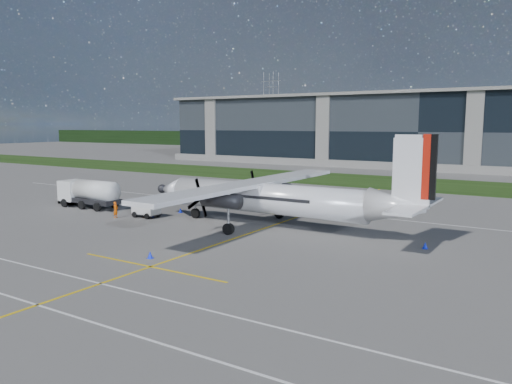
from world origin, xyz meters
TOP-DOWN VIEW (x-y plane):
  - ground at (0.00, 40.00)m, footprint 400.00×400.00m
  - grass_strip at (0.00, 48.00)m, footprint 400.00×18.00m
  - terminal_building at (0.00, 80.00)m, footprint 120.00×20.00m
  - tree_line at (0.00, 140.00)m, footprint 400.00×6.00m
  - pylon_west at (-80.00, 150.00)m, footprint 9.00×4.60m
  - yellow_taxiway_centerline at (3.00, 10.00)m, footprint 0.20×70.00m
  - white_lane_line at (0.00, -14.00)m, footprint 90.00×0.15m
  - turboprop_aircraft at (3.76, 8.52)m, footprint 26.66×27.65m
  - fuel_tanker_truck at (-19.23, 7.12)m, footprint 8.10×2.63m
  - baggage_tug at (-9.53, 6.39)m, footprint 2.76×1.66m
  - ground_crew_person at (-11.73, 4.51)m, footprint 0.64×0.81m
  - safety_cone_stbdwing at (1.40, 22.23)m, footprint 0.36×0.36m
  - safety_cone_nose_stbd at (-8.30, 10.00)m, footprint 0.36×0.36m
  - safety_cone_tail at (16.62, 8.09)m, footprint 0.36×0.36m
  - safety_cone_nose_port at (-9.06, 6.67)m, footprint 0.36×0.36m
  - safety_cone_portwing at (1.55, -4.53)m, footprint 0.36×0.36m
  - safety_cone_fwd at (-10.74, 8.78)m, footprint 0.36×0.36m

SIDE VIEW (x-z plane):
  - ground at x=0.00m, z-range 0.00..0.00m
  - yellow_taxiway_centerline at x=3.00m, z-range 0.00..0.01m
  - white_lane_line at x=0.00m, z-range 0.00..0.01m
  - grass_strip at x=0.00m, z-range 0.00..0.04m
  - safety_cone_stbdwing at x=1.40m, z-range 0.00..0.50m
  - safety_cone_nose_stbd at x=-8.30m, z-range 0.00..0.50m
  - safety_cone_tail at x=16.62m, z-range 0.00..0.50m
  - safety_cone_nose_port at x=-9.06m, z-range 0.00..0.50m
  - safety_cone_portwing at x=1.55m, z-range 0.00..0.50m
  - safety_cone_fwd at x=-10.74m, z-range 0.00..0.50m
  - baggage_tug at x=-9.53m, z-range 0.00..1.66m
  - ground_crew_person at x=-11.73m, z-range 0.00..1.80m
  - fuel_tanker_truck at x=-19.23m, z-range 0.00..3.04m
  - tree_line at x=0.00m, z-range 0.00..6.00m
  - turboprop_aircraft at x=3.76m, z-range 0.00..8.29m
  - terminal_building at x=0.00m, z-range 0.00..15.00m
  - pylon_west at x=-80.00m, z-range 0.00..30.00m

